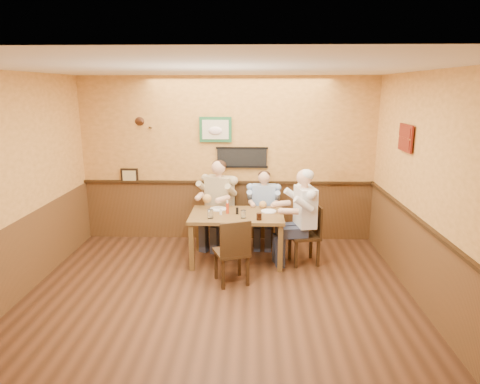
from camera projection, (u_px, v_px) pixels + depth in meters
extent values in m
plane|color=#371E10|center=(216.00, 307.00, 5.20)|extent=(5.00, 5.00, 0.00)
cube|color=silver|center=(213.00, 68.00, 4.53)|extent=(5.00, 5.00, 0.02)
cube|color=#E4A34F|center=(228.00, 160.00, 7.29)|extent=(5.00, 0.02, 2.80)
cube|color=#E4A34F|center=(176.00, 303.00, 2.44)|extent=(5.00, 0.02, 2.80)
cube|color=#E4A34F|center=(437.00, 198.00, 4.79)|extent=(0.02, 5.00, 2.80)
cube|color=brown|center=(228.00, 211.00, 7.49)|extent=(5.00, 0.02, 1.00)
cube|color=brown|center=(427.00, 272.00, 5.00)|extent=(0.02, 5.00, 1.00)
cube|color=black|center=(242.00, 157.00, 7.23)|extent=(0.88, 0.03, 0.34)
cube|color=#1F5C32|center=(215.00, 130.00, 7.14)|extent=(0.54, 0.03, 0.42)
cube|color=black|center=(130.00, 176.00, 7.37)|extent=(0.30, 0.03, 0.26)
cube|color=maroon|center=(406.00, 138.00, 5.68)|extent=(0.03, 0.48, 0.36)
cube|color=brown|center=(237.00, 215.00, 6.45)|extent=(1.40, 0.90, 0.05)
cube|color=brown|center=(192.00, 248.00, 6.18)|extent=(0.07, 0.07, 0.70)
cube|color=brown|center=(280.00, 249.00, 6.14)|extent=(0.07, 0.07, 0.70)
cube|color=brown|center=(198.00, 230.00, 6.94)|extent=(0.07, 0.07, 0.70)
cube|color=brown|center=(277.00, 231.00, 6.90)|extent=(0.07, 0.07, 0.70)
cylinder|color=white|center=(210.00, 214.00, 6.20)|extent=(0.11, 0.11, 0.13)
cylinder|color=white|center=(243.00, 214.00, 6.22)|extent=(0.08, 0.08, 0.12)
cylinder|color=black|center=(259.00, 217.00, 6.13)|extent=(0.10, 0.10, 0.10)
cylinder|color=#BA3213|center=(227.00, 208.00, 6.44)|extent=(0.06, 0.06, 0.18)
cylinder|color=white|center=(221.00, 212.00, 6.38)|extent=(0.05, 0.05, 0.09)
cylinder|color=black|center=(237.00, 211.00, 6.42)|extent=(0.05, 0.05, 0.10)
cylinder|color=silver|center=(218.00, 209.00, 6.67)|extent=(0.28, 0.28, 0.02)
cylinder|color=white|center=(269.00, 211.00, 6.55)|extent=(0.28, 0.28, 0.02)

